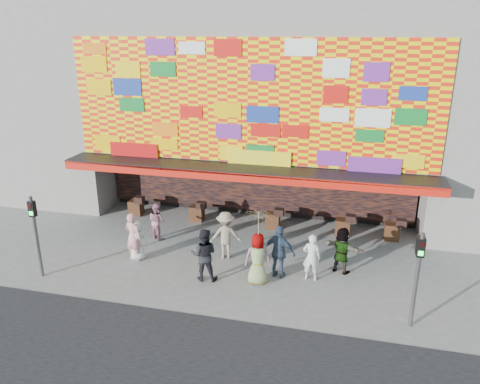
{
  "coord_description": "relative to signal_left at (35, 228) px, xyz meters",
  "views": [
    {
      "loc": [
        4.11,
        -14.08,
        8.3
      ],
      "look_at": [
        0.16,
        2.0,
        2.49
      ],
      "focal_mm": 35.0,
      "sensor_mm": 36.0,
      "label": 1
    }
  ],
  "objects": [
    {
      "name": "ped_i",
      "position": [
        2.71,
        3.95,
        -1.09
      ],
      "size": [
        0.93,
        0.85,
        1.53
      ],
      "primitive_type": "imported",
      "rotation": [
        0.0,
        0.0,
        2.68
      ],
      "color": "#B9788D",
      "rests_on": "ground"
    },
    {
      "name": "ped_g",
      "position": [
        7.52,
        1.35,
        -0.94
      ],
      "size": [
        0.98,
        0.72,
        1.83
      ],
      "primitive_type": "imported",
      "rotation": [
        0.0,
        0.0,
        3.31
      ],
      "color": "gray",
      "rests_on": "ground"
    },
    {
      "name": "ped_h",
      "position": [
        9.27,
        2.03,
        -1.01
      ],
      "size": [
        0.62,
        0.41,
        1.71
      ],
      "primitive_type": "imported",
      "rotation": [
        0.0,
        0.0,
        3.14
      ],
      "color": "silver",
      "rests_on": "ground"
    },
    {
      "name": "ped_e",
      "position": [
        8.16,
        1.93,
        -0.89
      ],
      "size": [
        1.22,
        0.71,
        1.94
      ],
      "primitive_type": "imported",
      "rotation": [
        0.0,
        0.0,
        2.92
      ],
      "color": "#35455C",
      "rests_on": "ground"
    },
    {
      "name": "ped_b",
      "position": [
        2.65,
        1.92,
        -0.91
      ],
      "size": [
        0.78,
        0.61,
        1.9
      ],
      "primitive_type": "imported",
      "rotation": [
        0.0,
        0.0,
        2.89
      ],
      "color": "#D28B87",
      "rests_on": "ground"
    },
    {
      "name": "shop_building",
      "position": [
        6.2,
        9.68,
        3.37
      ],
      "size": [
        15.2,
        9.4,
        10.0
      ],
      "color": "gray",
      "rests_on": "ground"
    },
    {
      "name": "signal_right",
      "position": [
        12.4,
        0.0,
        0.0
      ],
      "size": [
        0.22,
        0.2,
        3.0
      ],
      "color": "#59595B",
      "rests_on": "ground"
    },
    {
      "name": "parasol",
      "position": [
        7.52,
        1.35,
        0.32
      ],
      "size": [
        1.06,
        1.08,
        1.91
      ],
      "color": "beige",
      "rests_on": "ground"
    },
    {
      "name": "ground",
      "position": [
        6.2,
        1.5,
        -1.86
      ],
      "size": [
        90.0,
        90.0,
        0.0
      ],
      "primitive_type": "plane",
      "color": "slate",
      "rests_on": "ground"
    },
    {
      "name": "ped_d",
      "position": [
        5.95,
        2.92,
        -0.93
      ],
      "size": [
        1.35,
        1.02,
        1.86
      ],
      "primitive_type": "imported",
      "rotation": [
        0.0,
        0.0,
        3.45
      ],
      "color": "gray",
      "rests_on": "ground"
    },
    {
      "name": "signal_left",
      "position": [
        0.0,
        0.0,
        0.0
      ],
      "size": [
        0.22,
        0.2,
        3.0
      ],
      "color": "#59595B",
      "rests_on": "ground"
    },
    {
      "name": "ped_f",
      "position": [
        10.26,
        2.83,
        -1.01
      ],
      "size": [
        1.66,
        1.06,
        1.71
      ],
      "primitive_type": "imported",
      "rotation": [
        0.0,
        0.0,
        2.76
      ],
      "color": "gray",
      "rests_on": "ground"
    },
    {
      "name": "neighbor_left",
      "position": [
        -6.8,
        9.5,
        4.14
      ],
      "size": [
        11.0,
        8.0,
        12.0
      ],
      "primitive_type": "cube",
      "color": "gray",
      "rests_on": "ground"
    },
    {
      "name": "ped_a",
      "position": [
        2.76,
        1.99,
        -1.08
      ],
      "size": [
        0.86,
        0.68,
        1.56
      ],
      "primitive_type": "imported",
      "rotation": [
        0.0,
        0.0,
        3.4
      ],
      "color": "beige",
      "rests_on": "ground"
    },
    {
      "name": "ped_c",
      "position": [
        5.67,
        1.16,
        -0.91
      ],
      "size": [
        1.02,
        0.85,
        1.89
      ],
      "primitive_type": "imported",
      "rotation": [
        0.0,
        0.0,
        3.29
      ],
      "color": "black",
      "rests_on": "ground"
    }
  ]
}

